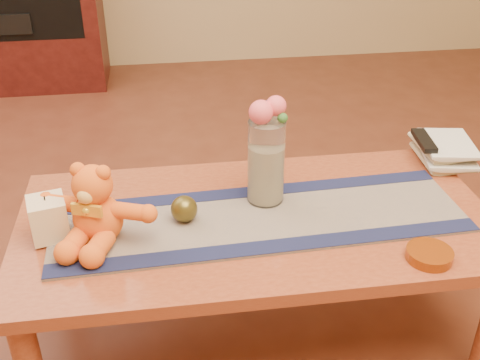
{
  "coord_description": "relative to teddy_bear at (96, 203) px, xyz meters",
  "views": [
    {
      "loc": [
        -0.25,
        -1.41,
        1.41
      ],
      "look_at": [
        -0.05,
        0.0,
        0.58
      ],
      "focal_mm": 43.79,
      "sensor_mm": 36.0,
      "label": 1
    }
  ],
  "objects": [
    {
      "name": "floor",
      "position": [
        0.45,
        0.04,
        -0.57
      ],
      "size": [
        5.5,
        5.5,
        0.0
      ],
      "primitive_type": "plane",
      "color": "#542518",
      "rests_on": "ground"
    },
    {
      "name": "coffee_table_top",
      "position": [
        0.45,
        0.04,
        -0.14
      ],
      "size": [
        1.4,
        0.7,
        0.04
      ],
      "primitive_type": "cube",
      "color": "maroon",
      "rests_on": "floor"
    },
    {
      "name": "table_leg_bl",
      "position": [
        -0.19,
        0.33,
        -0.36
      ],
      "size": [
        0.07,
        0.07,
        0.41
      ],
      "primitive_type": "cylinder",
      "color": "maroon",
      "rests_on": "floor"
    },
    {
      "name": "table_leg_br",
      "position": [
        1.09,
        0.33,
        -0.36
      ],
      "size": [
        0.07,
        0.07,
        0.41
      ],
      "primitive_type": "cylinder",
      "color": "maroon",
      "rests_on": "floor"
    },
    {
      "name": "persian_runner",
      "position": [
        0.46,
        0.03,
        -0.11
      ],
      "size": [
        1.21,
        0.4,
        0.01
      ],
      "primitive_type": "cube",
      "rotation": [
        0.0,
        0.0,
        0.04
      ],
      "color": "#1B1843",
      "rests_on": "coffee_table_top"
    },
    {
      "name": "runner_border_near",
      "position": [
        0.46,
        -0.12,
        -0.11
      ],
      "size": [
        1.2,
        0.11,
        0.0
      ],
      "primitive_type": "cube",
      "rotation": [
        0.0,
        0.0,
        0.04
      ],
      "color": "#14193E",
      "rests_on": "persian_runner"
    },
    {
      "name": "runner_border_far",
      "position": [
        0.45,
        0.17,
        -0.11
      ],
      "size": [
        1.2,
        0.11,
        0.0
      ],
      "primitive_type": "cube",
      "rotation": [
        0.0,
        0.0,
        0.04
      ],
      "color": "#14193E",
      "rests_on": "persian_runner"
    },
    {
      "name": "teddy_bear",
      "position": [
        0.0,
        0.0,
        0.0
      ],
      "size": [
        0.39,
        0.36,
        0.22
      ],
      "primitive_type": null,
      "rotation": [
        0.0,
        0.0,
        -0.36
      ],
      "color": "orange",
      "rests_on": "persian_runner"
    },
    {
      "name": "pillar_candle",
      "position": [
        -0.14,
        0.02,
        -0.05
      ],
      "size": [
        0.12,
        0.12,
        0.12
      ],
      "primitive_type": "cube",
      "rotation": [
        0.0,
        0.0,
        0.24
      ],
      "color": "beige",
      "rests_on": "persian_runner"
    },
    {
      "name": "candle_wick",
      "position": [
        -0.14,
        0.02,
        0.01
      ],
      "size": [
        0.0,
        0.0,
        0.01
      ],
      "primitive_type": "cylinder",
      "rotation": [
        0.0,
        0.0,
        0.24
      ],
      "color": "black",
      "rests_on": "pillar_candle"
    },
    {
      "name": "glass_vase",
      "position": [
        0.49,
        0.12,
        0.02
      ],
      "size": [
        0.11,
        0.11,
        0.26
      ],
      "primitive_type": "cylinder",
      "color": "silver",
      "rests_on": "persian_runner"
    },
    {
      "name": "potpourri_fill",
      "position": [
        0.49,
        0.12,
        -0.02
      ],
      "size": [
        0.09,
        0.09,
        0.18
      ],
      "primitive_type": "cylinder",
      "color": "beige",
      "rests_on": "glass_vase"
    },
    {
      "name": "rose_left",
      "position": [
        0.47,
        0.11,
        0.19
      ],
      "size": [
        0.07,
        0.07,
        0.07
      ],
      "primitive_type": "sphere",
      "color": "#ED5365",
      "rests_on": "glass_vase"
    },
    {
      "name": "rose_right",
      "position": [
        0.51,
        0.13,
        0.2
      ],
      "size": [
        0.06,
        0.06,
        0.06
      ],
      "primitive_type": "sphere",
      "color": "#ED5365",
      "rests_on": "glass_vase"
    },
    {
      "name": "blue_flower_back",
      "position": [
        0.5,
        0.16,
        0.18
      ],
      "size": [
        0.04,
        0.04,
        0.04
      ],
      "primitive_type": "sphere",
      "color": "#48499C",
      "rests_on": "glass_vase"
    },
    {
      "name": "blue_flower_side",
      "position": [
        0.46,
        0.14,
        0.17
      ],
      "size": [
        0.04,
        0.04,
        0.04
      ],
      "primitive_type": "sphere",
      "color": "#48499C",
      "rests_on": "glass_vase"
    },
    {
      "name": "leaf_sprig",
      "position": [
        0.53,
        0.1,
        0.17
      ],
      "size": [
        0.03,
        0.03,
        0.03
      ],
      "primitive_type": "sphere",
      "color": "#33662D",
      "rests_on": "glass_vase"
    },
    {
      "name": "bronze_ball",
      "position": [
        0.24,
        0.04,
        -0.07
      ],
      "size": [
        0.1,
        0.1,
        0.08
      ],
      "primitive_type": "sphere",
      "rotation": [
        0.0,
        0.0,
        -0.32
      ],
      "color": "#4B4119",
      "rests_on": "persian_runner"
    },
    {
      "name": "book_bottom",
      "position": [
        1.07,
        0.3,
        -0.11
      ],
      "size": [
        0.18,
        0.23,
        0.02
      ],
      "primitive_type": "imported",
      "rotation": [
        0.0,
        0.0,
        -0.07
      ],
      "color": "beige",
      "rests_on": "coffee_table_top"
    },
    {
      "name": "book_lower",
      "position": [
        1.07,
        0.3,
        -0.09
      ],
      "size": [
        0.21,
        0.25,
        0.02
      ],
      "primitive_type": "imported",
      "rotation": [
        0.0,
        0.0,
        -0.2
      ],
      "color": "beige",
      "rests_on": "book_bottom"
    },
    {
      "name": "book_upper",
      "position": [
        1.06,
        0.31,
        -0.07
      ],
      "size": [
        0.17,
        0.23,
        0.02
      ],
      "primitive_type": "imported",
      "rotation": [
        0.0,
        0.0,
        -0.01
      ],
      "color": "beige",
      "rests_on": "book_lower"
    },
    {
      "name": "book_top",
      "position": [
        1.07,
        0.3,
        -0.05
      ],
      "size": [
        0.2,
        0.25,
        0.02
      ],
      "primitive_type": "imported",
      "rotation": [
        0.0,
        0.0,
        -0.17
      ],
      "color": "beige",
      "rests_on": "book_upper"
    },
    {
      "name": "tv_remote",
      "position": [
        1.06,
        0.29,
        -0.03
      ],
      "size": [
        0.06,
        0.16,
        0.02
      ],
      "primitive_type": "cube",
      "rotation": [
        0.0,
        0.0,
        -0.12
      ],
      "color": "black",
      "rests_on": "book_top"
    },
    {
      "name": "amber_dish",
      "position": [
        0.87,
        -0.22,
        -0.1
      ],
      "size": [
        0.16,
        0.16,
        0.03
      ],
      "primitive_type": "cylinder",
      "rotation": [
        0.0,
        0.0,
        0.35
      ],
      "color": "#BF5914",
      "rests_on": "coffee_table_top"
    },
    {
      "name": "media_cabinet",
      "position": [
        -0.75,
        2.52,
        -0.02
      ],
      "size": [
        1.2,
        0.5,
        1.1
      ],
      "primitive_type": "cube",
      "color": "black",
      "rests_on": "floor"
    },
    {
      "name": "stereo_lower",
      "position": [
        -0.75,
        2.39,
        -0.1
      ],
      "size": [
        0.42,
        0.28,
        0.12
      ],
      "primitive_type": "cube",
      "color": "black",
      "rests_on": "media_cabinet"
    }
  ]
}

